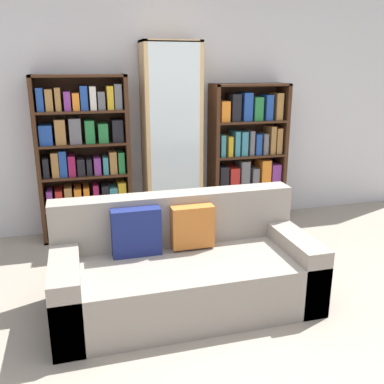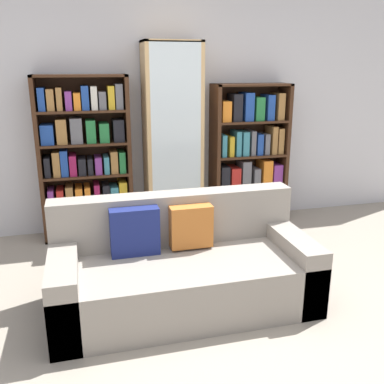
{
  "view_description": "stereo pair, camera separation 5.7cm",
  "coord_description": "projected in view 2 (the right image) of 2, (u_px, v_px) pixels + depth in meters",
  "views": [
    {
      "loc": [
        -0.92,
        -2.31,
        1.76
      ],
      "look_at": [
        0.07,
        1.26,
        0.65
      ],
      "focal_mm": 40.0,
      "sensor_mm": 36.0,
      "label": 1
    },
    {
      "loc": [
        -0.87,
        -2.32,
        1.76
      ],
      "look_at": [
        0.07,
        1.26,
        0.65
      ],
      "focal_mm": 40.0,
      "sensor_mm": 36.0,
      "label": 2
    }
  ],
  "objects": [
    {
      "name": "display_cabinet",
      "position": [
        173.0,
        140.0,
        4.53
      ],
      "size": [
        0.59,
        0.36,
        1.99
      ],
      "color": "tan",
      "rests_on": "ground"
    },
    {
      "name": "bookshelf_left",
      "position": [
        86.0,
        161.0,
        4.37
      ],
      "size": [
        0.91,
        0.32,
        1.66
      ],
      "color": "#3D2314",
      "rests_on": "ground"
    },
    {
      "name": "bookshelf_right",
      "position": [
        249.0,
        158.0,
        4.82
      ],
      "size": [
        0.85,
        0.32,
        1.56
      ],
      "color": "#3D2314",
      "rests_on": "ground"
    },
    {
      "name": "couch",
      "position": [
        182.0,
        269.0,
        3.21
      ],
      "size": [
        1.9,
        0.85,
        0.8
      ],
      "color": "gray",
      "rests_on": "ground"
    },
    {
      "name": "ground_plane",
      "position": [
        229.0,
        337.0,
        2.87
      ],
      "size": [
        16.0,
        16.0,
        0.0
      ],
      "primitive_type": "plane",
      "color": "gray"
    },
    {
      "name": "wall_back",
      "position": [
        162.0,
        104.0,
        4.61
      ],
      "size": [
        6.98,
        0.06,
        2.7
      ],
      "color": "silver",
      "rests_on": "ground"
    },
    {
      "name": "wine_bottle",
      "position": [
        250.0,
        238.0,
        4.08
      ],
      "size": [
        0.08,
        0.08,
        0.4
      ],
      "color": "black",
      "rests_on": "ground"
    }
  ]
}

